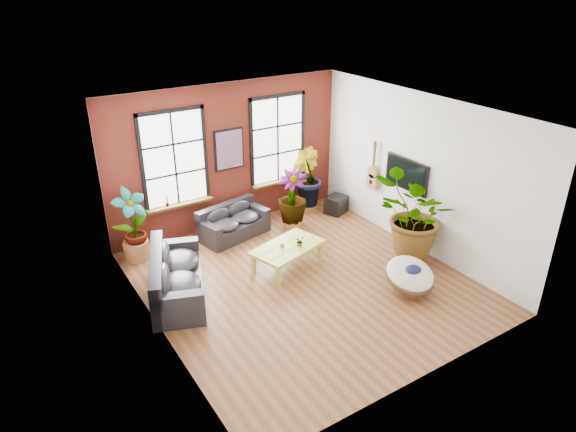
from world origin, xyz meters
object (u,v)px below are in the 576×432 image
Objects in this scene: sofa_back at (233,222)px; sofa_left at (174,277)px; papasan_chair at (410,276)px; coffee_table at (288,248)px.

sofa_left is (-2.10, -1.65, 0.06)m from sofa_back.
coffee_table is at bearing 129.19° from papasan_chair.
coffee_table is 2.59m from papasan_chair.
sofa_back is 1.94m from coffee_table.
sofa_left reaches higher than papasan_chair.
papasan_chair is (1.47, -2.13, -0.06)m from coffee_table.
coffee_table is 1.61× the size of papasan_chair.
papasan_chair is at bearing -71.27° from coffee_table.
sofa_left is 4.58m from papasan_chair.
sofa_left reaches higher than coffee_table.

